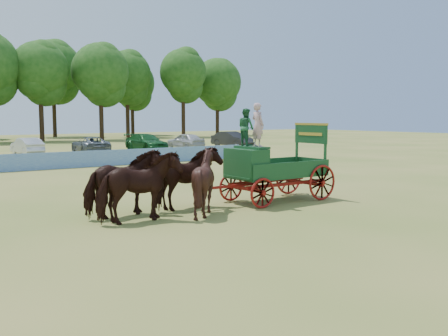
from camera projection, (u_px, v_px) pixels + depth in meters
ground at (274, 209)px, 17.63m from camera, size 160.00×160.00×0.00m
horse_lead_left at (139, 187)px, 15.26m from camera, size 2.61×1.23×2.19m
horse_lead_right at (124, 183)px, 16.15m from camera, size 2.73×1.51×2.19m
horse_wheel_left at (204, 181)px, 16.64m from camera, size 2.16×1.97×2.20m
horse_wheel_right at (187, 178)px, 17.54m from camera, size 2.80×1.75×2.19m
farm_dray at (262, 161)px, 18.77m from camera, size 6.00×2.00×3.74m
sponsor_banner at (75, 160)px, 31.59m from camera, size 26.00×0.08×1.05m
parked_cars at (4, 147)px, 40.49m from camera, size 48.23×6.49×1.64m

